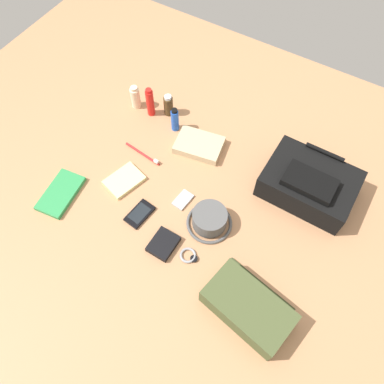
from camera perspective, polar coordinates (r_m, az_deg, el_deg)
The scene contains 16 objects.
ground_plane at distance 1.54m, azimuth 0.00°, elevation -0.97°, with size 2.64×2.02×0.02m, color tan.
backpack at distance 1.56m, azimuth 17.30°, elevation 1.24°, with size 0.36×0.26×0.15m.
toiletry_pouch at distance 1.33m, azimuth 8.54°, elevation -16.86°, with size 0.32×0.25×0.10m.
bucket_hat at distance 1.45m, azimuth 2.67°, elevation -4.20°, with size 0.18×0.18×0.08m.
lotion_bottle at distance 1.80m, azimuth -8.58°, elevation 14.03°, with size 0.04×0.04×0.12m.
sunscreen_spray at distance 1.75m, azimuth -6.37°, elevation 13.36°, with size 0.04×0.04×0.15m.
cologne_bottle at distance 1.76m, azimuth -3.59°, elevation 12.98°, with size 0.04×0.04×0.11m.
deodorant_spray at distance 1.69m, azimuth -2.61°, elevation 10.88°, with size 0.03×0.03×0.12m.
paperback_novel at distance 1.62m, azimuth -19.28°, elevation -0.21°, with size 0.14×0.22×0.02m.
cell_phone at distance 1.50m, azimuth -7.94°, elevation -3.30°, with size 0.08×0.12×0.01m.
media_player at distance 1.52m, azimuth -1.40°, elevation -1.20°, with size 0.06×0.09×0.01m.
wristwatch at distance 1.42m, azimuth -0.50°, elevation -9.64°, with size 0.07×0.06×0.01m.
toothbrush at distance 1.65m, azimuth -7.26°, elevation 5.62°, with size 0.19×0.03×0.02m.
wallet at distance 1.43m, azimuth -4.37°, elevation -7.86°, with size 0.09×0.11×0.02m, color black.
notepad at distance 1.59m, azimuth -10.24°, elevation 1.75°, with size 0.11×0.15×0.02m, color beige.
folded_towel at distance 1.65m, azimuth 1.07°, elevation 7.12°, with size 0.20×0.14×0.04m, color #C6B289.
Camera 1 is at (0.38, -0.64, 1.33)m, focal length 35.18 mm.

